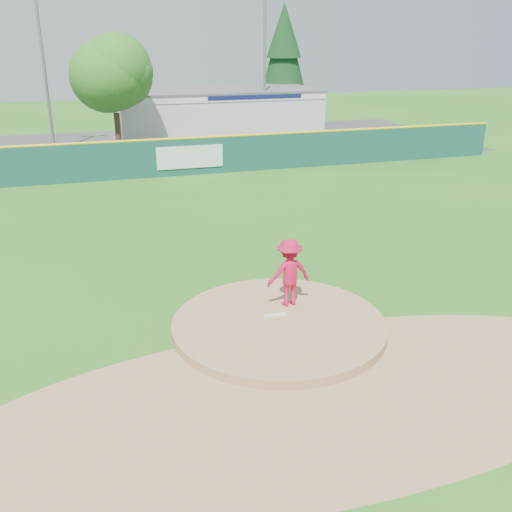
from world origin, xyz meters
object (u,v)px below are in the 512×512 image
object	(u,v)px
pool_building_grp	(216,111)
light_pole_right	(265,59)
van	(256,143)
deciduous_tree	(114,80)
conifer_tree	(284,55)
light_pole_left	(42,54)
pitcher	(289,273)

from	to	relation	value
pool_building_grp	light_pole_right	world-z (taller)	light_pole_right
van	deciduous_tree	size ratio (longest dim) A/B	0.61
deciduous_tree	light_pole_right	xyz separation A→B (m)	(11.00, 4.00, 0.99)
conifer_tree	light_pole_right	distance (m)	8.06
pool_building_grp	deciduous_tree	xyz separation A→B (m)	(-8.00, -6.99, 2.89)
pool_building_grp	light_pole_left	distance (m)	13.72
light_pole_right	deciduous_tree	bearing A→B (deg)	-160.02
pool_building_grp	light_pole_left	world-z (taller)	light_pole_left
deciduous_tree	van	bearing A→B (deg)	-13.84
pitcher	van	xyz separation A→B (m)	(5.92, 22.05, -0.54)
pool_building_grp	light_pole_right	size ratio (longest dim) A/B	1.52
deciduous_tree	conifer_tree	distance (m)	18.63
light_pole_right	van	bearing A→B (deg)	-112.38
van	light_pole_left	distance (m)	14.21
conifer_tree	light_pole_right	world-z (taller)	light_pole_right
pool_building_grp	deciduous_tree	distance (m)	11.01
van	conifer_tree	bearing A→B (deg)	-18.37
pitcher	van	bearing A→B (deg)	-109.68
pool_building_grp	light_pole_right	bearing A→B (deg)	-44.95
deciduous_tree	light_pole_right	distance (m)	11.75
light_pole_left	light_pole_right	distance (m)	15.14
pitcher	light_pole_left	bearing A→B (deg)	-80.54
light_pole_left	pool_building_grp	bearing A→B (deg)	22.60
pitcher	light_pole_left	world-z (taller)	light_pole_left
light_pole_left	van	bearing A→B (deg)	-18.14
deciduous_tree	light_pole_right	world-z (taller)	light_pole_right
van	pitcher	bearing A→B (deg)	173.03
conifer_tree	pitcher	bearing A→B (deg)	-109.48
pitcher	conifer_tree	world-z (taller)	conifer_tree
pool_building_grp	conifer_tree	distance (m)	8.95
pool_building_grp	light_pole_left	bearing A→B (deg)	-157.40
van	deciduous_tree	bearing A→B (deg)	84.22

